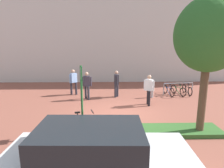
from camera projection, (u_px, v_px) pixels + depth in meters
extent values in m
plane|color=brown|center=(119.00, 114.00, 9.33)|extent=(60.00, 60.00, 0.00)
cube|color=silver|center=(113.00, 26.00, 17.08)|extent=(28.00, 1.20, 10.00)
cube|color=#336028|center=(130.00, 131.00, 7.37)|extent=(7.00, 1.10, 0.16)
cylinder|color=brown|center=(203.00, 99.00, 7.06)|extent=(0.28, 0.28, 2.74)
ellipsoid|color=#2D6628|center=(209.00, 35.00, 6.59)|extent=(2.38, 2.38, 2.62)
cylinder|color=#2D7238|center=(82.00, 101.00, 7.08)|extent=(0.08, 0.08, 2.62)
cube|color=#198C33|center=(81.00, 73.00, 6.87)|extent=(0.12, 0.36, 0.52)
cube|color=white|center=(81.00, 73.00, 6.87)|extent=(0.11, 0.30, 0.44)
torus|color=black|center=(69.00, 126.00, 7.23)|extent=(0.65, 0.24, 0.66)
torus|color=black|center=(96.00, 123.00, 7.52)|extent=(0.65, 0.24, 0.66)
cylinder|color=black|center=(82.00, 119.00, 7.33)|extent=(0.81, 0.26, 0.04)
cylinder|color=black|center=(85.00, 125.00, 7.41)|extent=(0.59, 0.20, 0.44)
cylinder|color=black|center=(78.00, 116.00, 7.26)|extent=(0.04, 0.04, 0.28)
cube|color=black|center=(77.00, 112.00, 7.22)|extent=(0.21, 0.13, 0.05)
cylinder|color=black|center=(92.00, 111.00, 7.39)|extent=(0.15, 0.42, 0.04)
cylinder|color=#99999E|center=(164.00, 89.00, 12.82)|extent=(0.06, 0.06, 0.80)
cylinder|color=#99999E|center=(192.00, 89.00, 13.09)|extent=(0.06, 0.06, 0.80)
cylinder|color=#99999E|center=(178.00, 83.00, 12.88)|extent=(2.04, 0.29, 0.06)
torus|color=black|center=(172.00, 92.00, 12.42)|extent=(0.16, 0.61, 0.61)
torus|color=black|center=(165.00, 89.00, 13.32)|extent=(0.16, 0.61, 0.61)
cylinder|color=#194CA5|center=(169.00, 88.00, 12.83)|extent=(0.17, 0.76, 0.03)
cylinder|color=#194CA5|center=(168.00, 91.00, 12.97)|extent=(0.13, 0.55, 0.40)
cylinder|color=#194CA5|center=(170.00, 87.00, 12.65)|extent=(0.03, 0.03, 0.26)
cube|color=black|center=(170.00, 85.00, 12.62)|extent=(0.11, 0.19, 0.05)
cylinder|color=#194CA5|center=(166.00, 83.00, 13.13)|extent=(0.39, 0.10, 0.04)
torus|color=black|center=(183.00, 92.00, 12.52)|extent=(0.26, 0.59, 0.61)
torus|color=black|center=(174.00, 89.00, 13.38)|extent=(0.26, 0.59, 0.61)
cylinder|color=#1E7233|center=(178.00, 88.00, 12.91)|extent=(0.29, 0.73, 0.03)
cylinder|color=#1E7233|center=(177.00, 91.00, 13.04)|extent=(0.22, 0.54, 0.40)
cylinder|color=#1E7233|center=(180.00, 86.00, 12.73)|extent=(0.03, 0.03, 0.26)
cube|color=black|center=(180.00, 84.00, 12.70)|extent=(0.13, 0.20, 0.05)
cylinder|color=#1E7233|center=(175.00, 83.00, 13.19)|extent=(0.38, 0.17, 0.04)
torus|color=black|center=(190.00, 92.00, 12.65)|extent=(0.07, 0.61, 0.61)
torus|color=black|center=(184.00, 88.00, 13.57)|extent=(0.07, 0.61, 0.61)
cylinder|color=black|center=(187.00, 87.00, 13.07)|extent=(0.06, 0.77, 0.03)
cylinder|color=black|center=(186.00, 90.00, 13.21)|extent=(0.05, 0.56, 0.40)
cylinder|color=black|center=(189.00, 86.00, 12.88)|extent=(0.03, 0.03, 0.26)
cube|color=black|center=(189.00, 84.00, 12.85)|extent=(0.08, 0.19, 0.05)
cylinder|color=black|center=(185.00, 83.00, 13.37)|extent=(0.39, 0.05, 0.04)
cylinder|color=#ADADB2|center=(152.00, 91.00, 12.25)|extent=(0.16, 0.16, 0.90)
cylinder|color=#2D2D38|center=(88.00, 93.00, 11.73)|extent=(0.14, 0.14, 0.85)
cylinder|color=#2D2D38|center=(86.00, 92.00, 11.99)|extent=(0.14, 0.14, 0.85)
cube|color=#383342|center=(87.00, 81.00, 11.71)|extent=(0.41, 0.26, 0.62)
cylinder|color=#383342|center=(91.00, 81.00, 11.74)|extent=(0.09, 0.09, 0.59)
cylinder|color=#383342|center=(83.00, 82.00, 11.69)|extent=(0.09, 0.09, 0.59)
sphere|color=tan|center=(87.00, 74.00, 11.62)|extent=(0.22, 0.22, 0.22)
cylinder|color=black|center=(148.00, 97.00, 10.89)|extent=(0.14, 0.14, 0.85)
cylinder|color=black|center=(149.00, 99.00, 10.54)|extent=(0.14, 0.14, 0.85)
cube|color=white|center=(149.00, 85.00, 10.57)|extent=(0.47, 0.42, 0.62)
cylinder|color=white|center=(145.00, 85.00, 10.71)|extent=(0.09, 0.09, 0.59)
cylinder|color=white|center=(153.00, 86.00, 10.44)|extent=(0.09, 0.09, 0.59)
sphere|color=tan|center=(149.00, 77.00, 10.48)|extent=(0.22, 0.22, 0.22)
cylinder|color=#2D2D38|center=(117.00, 90.00, 12.51)|extent=(0.14, 0.14, 0.85)
cylinder|color=#2D2D38|center=(115.00, 91.00, 12.31)|extent=(0.14, 0.14, 0.85)
cube|color=#2D2D38|center=(116.00, 79.00, 12.26)|extent=(0.29, 0.43, 0.62)
cylinder|color=#2D2D38|center=(116.00, 79.00, 12.52)|extent=(0.09, 0.09, 0.59)
cylinder|color=#2D2D38|center=(117.00, 81.00, 12.01)|extent=(0.09, 0.09, 0.59)
sphere|color=tan|center=(116.00, 72.00, 12.17)|extent=(0.22, 0.22, 0.22)
cylinder|color=#2D2D38|center=(71.00, 88.00, 13.04)|extent=(0.14, 0.14, 0.85)
cylinder|color=#2D2D38|center=(76.00, 89.00, 12.96)|extent=(0.14, 0.14, 0.85)
cube|color=#8CB2E5|center=(73.00, 78.00, 12.85)|extent=(0.45, 0.45, 0.62)
cylinder|color=#8CB2E5|center=(70.00, 79.00, 12.67)|extent=(0.09, 0.09, 0.59)
cylinder|color=#8CB2E5|center=(76.00, 78.00, 13.04)|extent=(0.09, 0.09, 0.59)
sphere|color=tan|center=(73.00, 71.00, 12.76)|extent=(0.22, 0.22, 0.22)
cube|color=silver|center=(99.00, 165.00, 4.43)|extent=(4.35, 1.92, 0.76)
cube|color=#1E2328|center=(90.00, 139.00, 4.30)|extent=(2.45, 1.65, 0.56)
cylinder|color=black|center=(153.00, 154.00, 5.37)|extent=(0.65, 0.24, 0.64)
cylinder|color=black|center=(50.00, 154.00, 5.38)|extent=(0.65, 0.24, 0.64)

